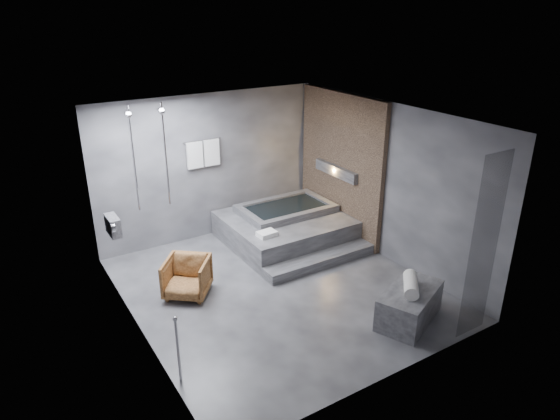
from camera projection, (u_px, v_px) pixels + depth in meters
room at (291, 180)px, 7.86m from camera, size 5.00×5.04×2.82m
tub_deck at (285, 228)px, 9.70m from camera, size 2.20×2.00×0.50m
tub_step at (320, 260)px, 8.83m from camera, size 2.20×0.36×0.18m
concrete_bench at (409, 305)px, 7.24m from camera, size 1.26×1.00×0.50m
driftwood_chair at (187, 277)px, 7.85m from camera, size 0.95×0.95×0.62m
rolled_towel at (411, 285)px, 7.09m from camera, size 0.54×0.55×0.20m
deck_towel at (267, 234)px, 8.79m from camera, size 0.34×0.26×0.09m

